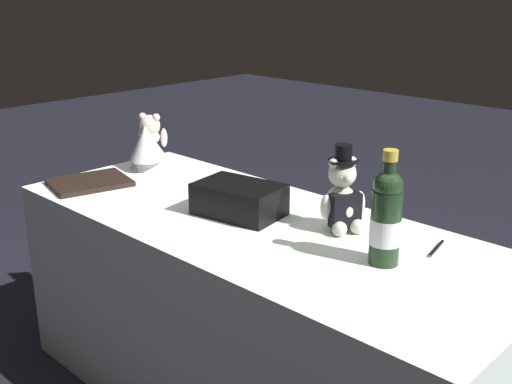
{
  "coord_description": "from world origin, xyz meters",
  "views": [
    {
      "loc": [
        -1.3,
        1.35,
        1.43
      ],
      "look_at": [
        0.0,
        0.0,
        0.8
      ],
      "focal_mm": 43.87,
      "sensor_mm": 36.0,
      "label": 1
    }
  ],
  "objects_px": {
    "gift_case_black": "(239,199)",
    "guestbook": "(90,182)",
    "champagne_bottle": "(386,216)",
    "teddy_bear_groom": "(342,198)",
    "teddy_bear_bride": "(149,145)",
    "signing_pen": "(436,249)"
  },
  "relations": [
    {
      "from": "gift_case_black",
      "to": "guestbook",
      "type": "height_order",
      "value": "gift_case_black"
    },
    {
      "from": "champagne_bottle",
      "to": "teddy_bear_groom",
      "type": "bearing_deg",
      "value": -27.43
    },
    {
      "from": "teddy_bear_bride",
      "to": "gift_case_black",
      "type": "xyz_separation_m",
      "value": [
        -0.65,
        0.13,
        -0.04
      ]
    },
    {
      "from": "teddy_bear_groom",
      "to": "champagne_bottle",
      "type": "relative_size",
      "value": 0.84
    },
    {
      "from": "guestbook",
      "to": "teddy_bear_bride",
      "type": "bearing_deg",
      "value": -72.97
    },
    {
      "from": "champagne_bottle",
      "to": "guestbook",
      "type": "height_order",
      "value": "champagne_bottle"
    },
    {
      "from": "teddy_bear_groom",
      "to": "guestbook",
      "type": "distance_m",
      "value": 1.01
    },
    {
      "from": "signing_pen",
      "to": "guestbook",
      "type": "distance_m",
      "value": 1.3
    },
    {
      "from": "teddy_bear_groom",
      "to": "guestbook",
      "type": "height_order",
      "value": "teddy_bear_groom"
    },
    {
      "from": "teddy_bear_groom",
      "to": "signing_pen",
      "type": "distance_m",
      "value": 0.31
    },
    {
      "from": "teddy_bear_bride",
      "to": "signing_pen",
      "type": "xyz_separation_m",
      "value": [
        -1.27,
        -0.06,
        -0.09
      ]
    },
    {
      "from": "signing_pen",
      "to": "gift_case_black",
      "type": "xyz_separation_m",
      "value": [
        0.62,
        0.18,
        0.05
      ]
    },
    {
      "from": "champagne_bottle",
      "to": "gift_case_black",
      "type": "bearing_deg",
      "value": 0.78
    },
    {
      "from": "teddy_bear_groom",
      "to": "gift_case_black",
      "type": "relative_size",
      "value": 0.88
    },
    {
      "from": "teddy_bear_bride",
      "to": "signing_pen",
      "type": "distance_m",
      "value": 1.27
    },
    {
      "from": "gift_case_black",
      "to": "champagne_bottle",
      "type": "bearing_deg",
      "value": -179.22
    },
    {
      "from": "champagne_bottle",
      "to": "signing_pen",
      "type": "xyz_separation_m",
      "value": [
        -0.06,
        -0.18,
        -0.13
      ]
    },
    {
      "from": "champagne_bottle",
      "to": "gift_case_black",
      "type": "xyz_separation_m",
      "value": [
        0.55,
        0.01,
        -0.08
      ]
    },
    {
      "from": "teddy_bear_groom",
      "to": "champagne_bottle",
      "type": "distance_m",
      "value": 0.26
    },
    {
      "from": "signing_pen",
      "to": "guestbook",
      "type": "xyz_separation_m",
      "value": [
        1.25,
        0.35,
        0.0
      ]
    },
    {
      "from": "guestbook",
      "to": "teddy_bear_groom",
      "type": "bearing_deg",
      "value": -148.99
    },
    {
      "from": "signing_pen",
      "to": "guestbook",
      "type": "relative_size",
      "value": 0.46
    }
  ]
}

